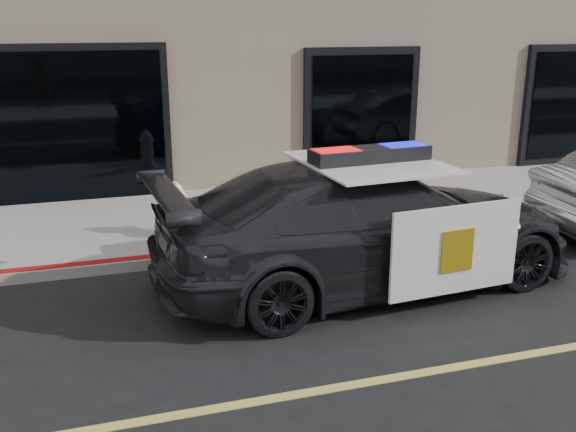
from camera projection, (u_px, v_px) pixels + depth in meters
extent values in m
plane|color=black|center=(195.00, 413.00, 5.56)|extent=(120.00, 120.00, 0.00)
cube|color=gray|center=(143.00, 226.00, 10.33)|extent=(60.00, 3.50, 0.15)
imported|color=black|center=(368.00, 224.00, 8.08)|extent=(3.02, 5.76, 1.58)
cube|color=white|center=(456.00, 250.00, 7.26)|extent=(1.68, 0.17, 1.05)
cube|color=white|center=(363.00, 200.00, 9.27)|extent=(1.68, 0.17, 1.05)
cube|color=white|center=(370.00, 162.00, 7.84)|extent=(1.71, 2.00, 0.03)
cube|color=gold|center=(458.00, 251.00, 7.23)|extent=(0.42, 0.04, 0.50)
cube|color=black|center=(370.00, 155.00, 7.81)|extent=(1.54, 0.51, 0.18)
cube|color=red|center=(336.00, 157.00, 7.65)|extent=(0.55, 0.38, 0.17)
cube|color=#0C19CC|center=(403.00, 151.00, 7.97)|extent=(0.55, 0.38, 0.17)
cylinder|color=white|center=(178.00, 231.00, 9.72)|extent=(0.36, 0.36, 0.08)
cylinder|color=white|center=(177.00, 212.00, 9.63)|extent=(0.26, 0.26, 0.51)
cylinder|color=white|center=(176.00, 195.00, 9.55)|extent=(0.31, 0.31, 0.06)
sphere|color=white|center=(175.00, 191.00, 9.53)|extent=(0.23, 0.23, 0.23)
cylinder|color=white|center=(175.00, 184.00, 9.50)|extent=(0.07, 0.07, 0.07)
cylinder|color=white|center=(175.00, 205.00, 9.77)|extent=(0.13, 0.12, 0.13)
cylinder|color=white|center=(178.00, 211.00, 9.45)|extent=(0.13, 0.12, 0.13)
cylinder|color=white|center=(178.00, 216.00, 9.44)|extent=(0.17, 0.14, 0.17)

